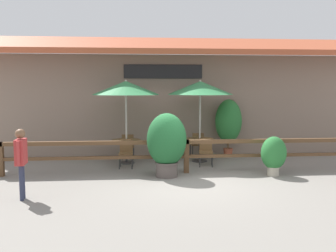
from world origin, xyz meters
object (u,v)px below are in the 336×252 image
dining_table_near (126,145)px  patio_umbrella_middle (200,88)px  potted_plant_tall_tropical (228,122)px  chair_middle_streetside (206,150)px  chair_middle_wallside (197,143)px  chair_near_wallside (128,145)px  patio_umbrella_near (126,88)px  chair_near_streetside (126,152)px  pedestrian (21,154)px  potted_plant_corner_fern (167,142)px  dining_table_middle (200,143)px  potted_plant_small_flowering (274,154)px

dining_table_near → patio_umbrella_middle: 3.01m
potted_plant_tall_tropical → chair_middle_streetside: bearing=-124.7°
chair_middle_streetside → chair_middle_wallside: 1.45m
patio_umbrella_middle → chair_near_wallside: bearing=166.5°
patio_umbrella_near → chair_near_streetside: 2.05m
dining_table_near → pedestrian: (-2.17, -3.77, 0.39)m
patio_umbrella_middle → potted_plant_corner_fern: (-1.27, -2.04, -1.47)m
dining_table_near → dining_table_middle: 2.41m
chair_near_wallside → pedestrian: (-2.20, -4.44, 0.51)m
dining_table_near → potted_plant_small_flowering: potted_plant_small_flowering is taller
dining_table_near → pedestrian: 4.37m
chair_middle_streetside → patio_umbrella_near: bearing=174.2°
chair_near_streetside → potted_plant_tall_tropical: potted_plant_tall_tropical is taller
chair_near_streetside → potted_plant_small_flowering: potted_plant_small_flowering is taller
chair_middle_streetside → potted_plant_tall_tropical: size_ratio=0.43×
patio_umbrella_middle → potted_plant_tall_tropical: 1.89m
patio_umbrella_near → patio_umbrella_middle: 2.41m
chair_near_wallside → potted_plant_small_flowering: potted_plant_small_flowering is taller
patio_umbrella_middle → potted_plant_corner_fern: bearing=-121.8°
patio_umbrella_middle → chair_middle_streetside: patio_umbrella_middle is taller
potted_plant_small_flowering → dining_table_middle: bearing=127.9°
chair_near_wallside → potted_plant_tall_tropical: bearing=-174.0°
chair_near_streetside → chair_middle_wallside: size_ratio=1.00×
chair_middle_wallside → potted_plant_small_flowering: potted_plant_small_flowering is taller
potted_plant_small_flowering → potted_plant_tall_tropical: (-0.52, 3.05, 0.62)m
chair_near_wallside → dining_table_middle: (2.37, -0.57, 0.12)m
chair_near_streetside → patio_umbrella_middle: bearing=20.0°
dining_table_near → potted_plant_corner_fern: potted_plant_corner_fern is taller
patio_umbrella_middle → potted_plant_small_flowering: patio_umbrella_middle is taller
chair_middle_wallside → potted_plant_corner_fern: (-1.30, -2.77, 0.46)m
dining_table_middle → potted_plant_tall_tropical: size_ratio=0.46×
potted_plant_small_flowering → chair_near_wallside: bearing=146.0°
patio_umbrella_middle → potted_plant_tall_tropical: patio_umbrella_middle is taller
dining_table_near → chair_middle_streetside: 2.55m
chair_near_wallside → patio_umbrella_middle: size_ratio=0.32×
patio_umbrella_near → chair_middle_streetside: (2.47, -0.63, -1.93)m
pedestrian → chair_middle_streetside: bearing=-59.9°
chair_middle_wallside → pedestrian: bearing=41.2°
chair_middle_streetside → pedestrian: bearing=-137.5°
chair_middle_wallside → potted_plant_tall_tropical: potted_plant_tall_tropical is taller
chair_middle_wallside → potted_plant_tall_tropical: 1.36m
patio_umbrella_middle → potted_plant_tall_tropical: size_ratio=1.33×
patio_umbrella_near → chair_middle_streetside: patio_umbrella_near is taller
chair_near_wallside → dining_table_middle: 2.44m
potted_plant_corner_fern → chair_middle_wallside: bearing=64.8°
chair_near_wallside → pedestrian: bearing=64.7°
chair_near_wallside → chair_middle_wallside: (2.41, 0.16, 0.00)m
potted_plant_corner_fern → potted_plant_tall_tropical: 3.81m
patio_umbrella_near → potted_plant_tall_tropical: 3.90m
dining_table_near → chair_near_wallside: (0.03, 0.67, -0.12)m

